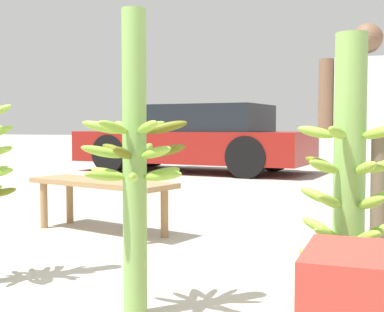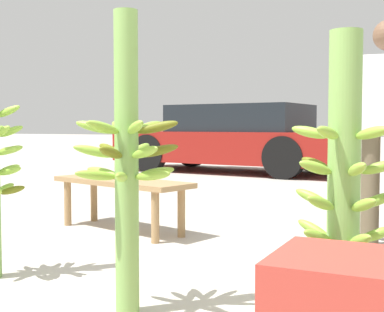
{
  "view_description": "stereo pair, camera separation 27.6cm",
  "coord_description": "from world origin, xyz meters",
  "px_view_note": "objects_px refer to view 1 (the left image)",
  "views": [
    {
      "loc": [
        1.13,
        -2.02,
        0.85
      ],
      "look_at": [
        0.18,
        0.57,
        0.7
      ],
      "focal_mm": 50.0,
      "sensor_mm": 36.0,
      "label": 1
    },
    {
      "loc": [
        1.38,
        -1.91,
        0.85
      ],
      "look_at": [
        0.18,
        0.57,
        0.7
      ],
      "focal_mm": 50.0,
      "sensor_mm": 36.0,
      "label": 2
    }
  ],
  "objects_px": {
    "banana_stalk_center": "(135,161)",
    "parked_car": "(196,139)",
    "market_bench": "(101,188)",
    "banana_stalk_right": "(349,182)",
    "vendor_person": "(366,115)"
  },
  "relations": [
    {
      "from": "market_bench",
      "to": "banana_stalk_center",
      "type": "bearing_deg",
      "value": -40.56
    },
    {
      "from": "banana_stalk_right",
      "to": "market_bench",
      "type": "distance_m",
      "value": 2.35
    },
    {
      "from": "banana_stalk_center",
      "to": "banana_stalk_right",
      "type": "bearing_deg",
      "value": 20.17
    },
    {
      "from": "banana_stalk_right",
      "to": "parked_car",
      "type": "xyz_separation_m",
      "value": [
        -3.16,
        6.81,
        0.0
      ]
    },
    {
      "from": "vendor_person",
      "to": "market_bench",
      "type": "relative_size",
      "value": 1.18
    },
    {
      "from": "banana_stalk_right",
      "to": "vendor_person",
      "type": "height_order",
      "value": "vendor_person"
    },
    {
      "from": "banana_stalk_center",
      "to": "market_bench",
      "type": "xyz_separation_m",
      "value": [
        -1.08,
        1.59,
        -0.34
      ]
    },
    {
      "from": "banana_stalk_center",
      "to": "parked_car",
      "type": "height_order",
      "value": "banana_stalk_center"
    },
    {
      "from": "banana_stalk_center",
      "to": "market_bench",
      "type": "bearing_deg",
      "value": 124.16
    },
    {
      "from": "banana_stalk_right",
      "to": "vendor_person",
      "type": "bearing_deg",
      "value": 89.65
    },
    {
      "from": "banana_stalk_center",
      "to": "market_bench",
      "type": "relative_size",
      "value": 1.01
    },
    {
      "from": "market_bench",
      "to": "parked_car",
      "type": "xyz_separation_m",
      "value": [
        -1.19,
        5.55,
        0.25
      ]
    },
    {
      "from": "banana_stalk_right",
      "to": "parked_car",
      "type": "distance_m",
      "value": 7.5
    },
    {
      "from": "banana_stalk_center",
      "to": "parked_car",
      "type": "xyz_separation_m",
      "value": [
        -2.27,
        7.13,
        -0.09
      ]
    },
    {
      "from": "banana_stalk_center",
      "to": "banana_stalk_right",
      "type": "height_order",
      "value": "banana_stalk_center"
    }
  ]
}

